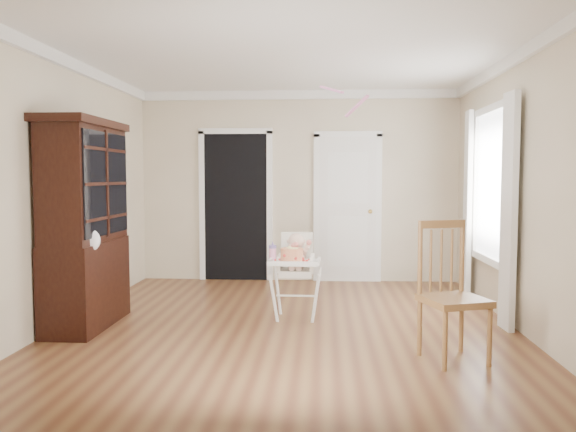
# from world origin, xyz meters

# --- Properties ---
(floor) EXTENTS (5.00, 5.00, 0.00)m
(floor) POSITION_xyz_m (0.00, 0.00, 0.00)
(floor) COLOR brown
(floor) RESTS_ON ground
(ceiling) EXTENTS (5.00, 5.00, 0.00)m
(ceiling) POSITION_xyz_m (0.00, 0.00, 2.70)
(ceiling) COLOR white
(ceiling) RESTS_ON wall_back
(wall_back) EXTENTS (4.50, 0.00, 4.50)m
(wall_back) POSITION_xyz_m (0.00, 2.50, 1.35)
(wall_back) COLOR beige
(wall_back) RESTS_ON floor
(wall_left) EXTENTS (0.00, 5.00, 5.00)m
(wall_left) POSITION_xyz_m (-2.25, 0.00, 1.35)
(wall_left) COLOR beige
(wall_left) RESTS_ON floor
(wall_right) EXTENTS (0.00, 5.00, 5.00)m
(wall_right) POSITION_xyz_m (2.25, 0.00, 1.35)
(wall_right) COLOR beige
(wall_right) RESTS_ON floor
(crown_molding) EXTENTS (4.50, 5.00, 0.12)m
(crown_molding) POSITION_xyz_m (0.00, 0.00, 2.64)
(crown_molding) COLOR white
(crown_molding) RESTS_ON ceiling
(doorway) EXTENTS (1.06, 0.05, 2.22)m
(doorway) POSITION_xyz_m (-0.90, 2.48, 1.11)
(doorway) COLOR black
(doorway) RESTS_ON wall_back
(closet_door) EXTENTS (0.96, 0.09, 2.13)m
(closet_door) POSITION_xyz_m (0.70, 2.48, 1.02)
(closet_door) COLOR white
(closet_door) RESTS_ON wall_back
(window_right) EXTENTS (0.13, 1.84, 2.30)m
(window_right) POSITION_xyz_m (2.18, 0.80, 1.29)
(window_right) COLOR white
(window_right) RESTS_ON wall_right
(high_chair) EXTENTS (0.54, 0.66, 0.92)m
(high_chair) POSITION_xyz_m (0.08, 0.31, 0.57)
(high_chair) COLOR white
(high_chair) RESTS_ON floor
(baby) EXTENTS (0.26, 0.20, 0.40)m
(baby) POSITION_xyz_m (0.08, 0.33, 0.70)
(baby) COLOR beige
(baby) RESTS_ON high_chair
(cake) EXTENTS (0.30, 0.30, 0.14)m
(cake) POSITION_xyz_m (0.05, 0.09, 0.70)
(cake) COLOR silver
(cake) RESTS_ON high_chair
(sippy_cup) EXTENTS (0.08, 0.08, 0.19)m
(sippy_cup) POSITION_xyz_m (-0.16, 0.21, 0.72)
(sippy_cup) COLOR pink
(sippy_cup) RESTS_ON high_chair
(china_cabinet) EXTENTS (0.54, 1.21, 2.05)m
(china_cabinet) POSITION_xyz_m (-1.99, -0.13, 1.02)
(china_cabinet) COLOR black
(china_cabinet) RESTS_ON floor
(dining_chair) EXTENTS (0.59, 0.59, 1.13)m
(dining_chair) POSITION_xyz_m (1.40, -0.94, 0.53)
(dining_chair) COLOR brown
(dining_chair) RESTS_ON floor
(streamer) EXTENTS (0.25, 0.45, 0.15)m
(streamer) POSITION_xyz_m (0.44, 0.38, 2.39)
(streamer) COLOR pink
(streamer) RESTS_ON ceiling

